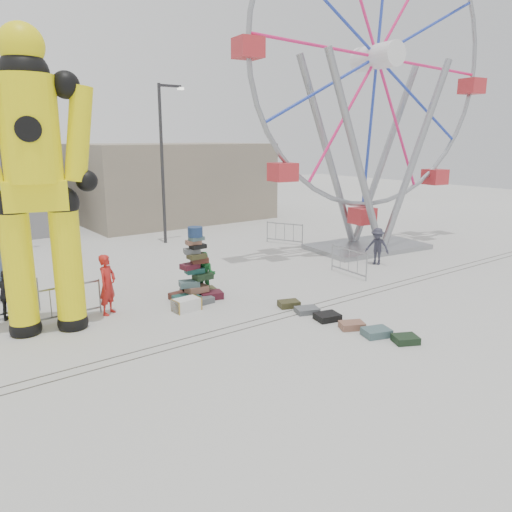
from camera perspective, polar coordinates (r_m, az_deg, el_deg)
ground at (r=14.55m, az=2.29°, el=-8.44°), size 90.00×90.00×0.00m
track_line_near at (r=14.98m, az=0.84°, el=-7.75°), size 40.00×0.04×0.01m
track_line_far at (r=15.28m, az=-0.08°, el=-7.31°), size 40.00×0.04×0.01m
building_right at (r=34.32m, az=-9.72°, el=8.37°), size 12.00×8.00×5.00m
lamp_post_right at (r=26.21m, az=-10.52°, el=11.17°), size 1.41×0.25×8.00m
lamp_post_left at (r=25.91m, az=-26.80°, el=9.96°), size 1.41×0.25×8.00m
suitcase_tower at (r=17.09m, az=-6.91°, el=-2.67°), size 1.81×1.57×2.52m
crash_test_dummy at (r=14.72m, az=-24.02°, el=8.65°), size 3.38×1.49×8.50m
ferris_wheel at (r=24.98m, az=13.51°, el=18.62°), size 13.63×4.02×15.90m
steamer_trunk at (r=16.17m, az=-7.94°, el=-5.52°), size 0.88×0.53×0.40m
row_case_0 at (r=16.42m, az=3.78°, el=-5.48°), size 0.78×0.66×0.21m
row_case_1 at (r=15.94m, az=5.85°, el=-6.18°), size 0.84×0.74×0.17m
row_case_2 at (r=15.41m, az=8.15°, el=-6.89°), size 0.82×0.73×0.20m
row_case_3 at (r=14.85m, az=10.91°, el=-7.79°), size 0.83×0.72×0.20m
row_case_4 at (r=14.47m, az=13.60°, el=-8.48°), size 0.88×0.76×0.22m
row_case_5 at (r=14.24m, az=16.72°, el=-9.09°), size 0.81×0.76×0.20m
barricade_dummy_b at (r=17.00m, az=-26.71°, el=-4.68°), size 1.99×0.44×1.10m
barricade_dummy_c at (r=16.18m, az=-20.70°, el=-4.97°), size 2.00×0.19×1.10m
barricade_wheel_front at (r=20.28m, az=10.56°, el=-0.68°), size 0.26×2.00×1.10m
barricade_wheel_back at (r=25.98m, az=3.28°, el=2.62°), size 0.97×1.84×1.10m
pedestrian_red at (r=16.17m, az=-16.61°, el=-3.15°), size 0.83×0.79×1.91m
pedestrian_green at (r=17.25m, az=-5.88°, el=-2.15°), size 0.98×0.98×1.61m
pedestrian_black at (r=16.78m, az=-26.52°, el=-4.05°), size 0.99×0.74×1.57m
pedestrian_grey at (r=22.26m, az=13.70°, el=1.09°), size 0.95×1.19×1.61m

